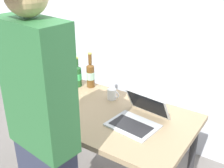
{
  "coord_description": "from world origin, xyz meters",
  "views": [
    {
      "loc": [
        1.06,
        -1.49,
        1.81
      ],
      "look_at": [
        0.07,
        0.0,
        0.99
      ],
      "focal_mm": 45.4,
      "sensor_mm": 36.0,
      "label": 1
    }
  ],
  "objects_px": {
    "beer_bottle_dark": "(68,76)",
    "beer_bottle_green": "(90,74)",
    "laptop": "(138,118)",
    "person_figure": "(43,135)",
    "coffee_mug": "(112,94)",
    "beer_bottle_amber": "(77,75)"
  },
  "relations": [
    {
      "from": "beer_bottle_green",
      "to": "beer_bottle_amber",
      "type": "distance_m",
      "value": 0.12
    },
    {
      "from": "beer_bottle_green",
      "to": "person_figure",
      "type": "distance_m",
      "value": 1.02
    },
    {
      "from": "laptop",
      "to": "beer_bottle_green",
      "type": "relative_size",
      "value": 1.2
    },
    {
      "from": "laptop",
      "to": "beer_bottle_dark",
      "type": "height_order",
      "value": "beer_bottle_dark"
    },
    {
      "from": "beer_bottle_dark",
      "to": "coffee_mug",
      "type": "height_order",
      "value": "beer_bottle_dark"
    },
    {
      "from": "laptop",
      "to": "beer_bottle_dark",
      "type": "distance_m",
      "value": 0.8
    },
    {
      "from": "beer_bottle_green",
      "to": "person_figure",
      "type": "relative_size",
      "value": 0.18
    },
    {
      "from": "beer_bottle_dark",
      "to": "beer_bottle_green",
      "type": "height_order",
      "value": "beer_bottle_green"
    },
    {
      "from": "beer_bottle_amber",
      "to": "coffee_mug",
      "type": "height_order",
      "value": "beer_bottle_amber"
    },
    {
      "from": "beer_bottle_green",
      "to": "coffee_mug",
      "type": "relative_size",
      "value": 2.99
    },
    {
      "from": "laptop",
      "to": "person_figure",
      "type": "height_order",
      "value": "person_figure"
    },
    {
      "from": "beer_bottle_green",
      "to": "coffee_mug",
      "type": "distance_m",
      "value": 0.31
    },
    {
      "from": "beer_bottle_green",
      "to": "beer_bottle_amber",
      "type": "xyz_separation_m",
      "value": [
        -0.1,
        -0.05,
        -0.02
      ]
    },
    {
      "from": "laptop",
      "to": "beer_bottle_amber",
      "type": "distance_m",
      "value": 0.78
    },
    {
      "from": "laptop",
      "to": "beer_bottle_amber",
      "type": "xyz_separation_m",
      "value": [
        -0.74,
        0.24,
        0.06
      ]
    },
    {
      "from": "beer_bottle_green",
      "to": "person_figure",
      "type": "bearing_deg",
      "value": -66.82
    },
    {
      "from": "beer_bottle_dark",
      "to": "beer_bottle_green",
      "type": "bearing_deg",
      "value": 41.86
    },
    {
      "from": "beer_bottle_green",
      "to": "coffee_mug",
      "type": "xyz_separation_m",
      "value": [
        0.29,
        -0.09,
        -0.07
      ]
    },
    {
      "from": "beer_bottle_dark",
      "to": "coffee_mug",
      "type": "distance_m",
      "value": 0.44
    },
    {
      "from": "person_figure",
      "to": "coffee_mug",
      "type": "relative_size",
      "value": 16.77
    },
    {
      "from": "coffee_mug",
      "to": "beer_bottle_amber",
      "type": "bearing_deg",
      "value": 173.91
    },
    {
      "from": "beer_bottle_amber",
      "to": "coffee_mug",
      "type": "bearing_deg",
      "value": -6.09
    }
  ]
}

